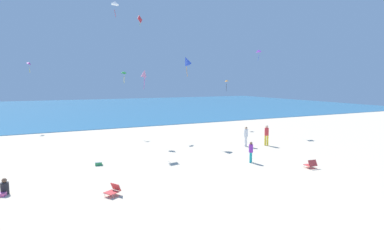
{
  "coord_description": "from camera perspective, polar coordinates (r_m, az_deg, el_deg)",
  "views": [
    {
      "loc": [
        -6.34,
        -7.73,
        5.32
      ],
      "look_at": [
        0.0,
        5.64,
        3.7
      ],
      "focal_mm": 28.66,
      "sensor_mm": 36.0,
      "label": 1
    }
  ],
  "objects": [
    {
      "name": "kite_pink",
      "position": [
        26.88,
        -8.9,
        7.63
      ],
      "size": [
        0.77,
        0.77,
        1.68
      ],
      "rotation": [
        0.0,
        0.0,
        0.77
      ],
      "color": "pink"
    },
    {
      "name": "kite_purple",
      "position": [
        33.33,
        12.24,
        11.58
      ],
      "size": [
        0.83,
        0.77,
        1.22
      ],
      "rotation": [
        0.0,
        0.0,
        3.69
      ],
      "color": "purple"
    },
    {
      "name": "kite_red",
      "position": [
        33.2,
        -9.67,
        17.16
      ],
      "size": [
        0.66,
        0.57,
        1.1
      ],
      "rotation": [
        0.0,
        0.0,
        0.46
      ],
      "color": "red"
    },
    {
      "name": "kite_white",
      "position": [
        28.14,
        -14.16,
        19.54
      ],
      "size": [
        0.92,
        0.92,
        1.35
      ],
      "rotation": [
        0.0,
        0.0,
        0.79
      ],
      "color": "white"
    },
    {
      "name": "person_5",
      "position": [
        26.31,
        13.71,
        -3.42
      ],
      "size": [
        0.47,
        0.47,
        1.71
      ],
      "rotation": [
        0.0,
        0.0,
        3.68
      ],
      "color": "yellow",
      "rests_on": "ground_plane"
    },
    {
      "name": "cooler_box",
      "position": [
        20.72,
        -16.98,
        -8.57
      ],
      "size": [
        0.49,
        0.45,
        0.24
      ],
      "rotation": [
        0.0,
        0.0,
        6.11
      ],
      "color": "#339956",
      "rests_on": "ground_plane"
    },
    {
      "name": "person_1",
      "position": [
        20.66,
        10.9,
        -6.52
      ],
      "size": [
        0.38,
        0.38,
        1.39
      ],
      "rotation": [
        0.0,
        0.0,
        5.32
      ],
      "color": "#19ADB2",
      "rests_on": "ground_plane"
    },
    {
      "name": "beach_chair_far_left",
      "position": [
        20.48,
        21.26,
        -8.52
      ],
      "size": [
        0.64,
        0.63,
        0.54
      ],
      "rotation": [
        0.0,
        0.0,
        1.5
      ],
      "color": "#D13D3D",
      "rests_on": "ground_plane"
    },
    {
      "name": "beach_chair_far_right",
      "position": [
        15.22,
        -14.45,
        -13.39
      ],
      "size": [
        0.83,
        0.8,
        0.55
      ],
      "rotation": [
        0.0,
        0.0,
        3.7
      ],
      "color": "#D13D3D",
      "rests_on": "ground_plane"
    },
    {
      "name": "kite_orange",
      "position": [
        35.71,
        6.41,
        6.31
      ],
      "size": [
        0.58,
        0.59,
        1.3
      ],
      "rotation": [
        0.0,
        0.0,
        4.01
      ],
      "color": "orange"
    },
    {
      "name": "ground_plane",
      "position": [
        19.57,
        -5.56,
        -9.57
      ],
      "size": [
        120.0,
        120.0,
        0.0
      ],
      "primitive_type": "plane",
      "color": "beige"
    },
    {
      "name": "person_4",
      "position": [
        25.6,
        10.01,
        -3.69
      ],
      "size": [
        0.46,
        0.46,
        1.65
      ],
      "rotation": [
        0.0,
        0.0,
        2.28
      ],
      "color": "white",
      "rests_on": "ground_plane"
    },
    {
      "name": "ocean_water",
      "position": [
        65.36,
        -19.73,
        1.23
      ],
      "size": [
        120.0,
        60.0,
        0.05
      ],
      "primitive_type": "cube",
      "color": "teal",
      "rests_on": "ground_plane"
    },
    {
      "name": "person_0",
      "position": [
        17.35,
        -31.54,
        -11.57
      ],
      "size": [
        0.5,
        0.69,
        0.78
      ],
      "rotation": [
        0.0,
        0.0,
        4.39
      ],
      "color": "black",
      "rests_on": "ground_plane"
    },
    {
      "name": "kite_green",
      "position": [
        31.3,
        -12.52,
        7.71
      ],
      "size": [
        0.55,
        0.47,
        1.25
      ],
      "rotation": [
        0.0,
        0.0,
        3.38
      ],
      "color": "green"
    },
    {
      "name": "kite_blue",
      "position": [
        26.89,
        -0.99,
        10.07
      ],
      "size": [
        1.02,
        0.84,
        1.84
      ],
      "rotation": [
        0.0,
        0.0,
        1.9
      ],
      "color": "blue"
    },
    {
      "name": "kite_magenta",
      "position": [
        38.82,
        -28.0,
        8.49
      ],
      "size": [
        0.54,
        0.63,
        1.24
      ],
      "rotation": [
        0.0,
        0.0,
        1.32
      ],
      "color": "#DB3DA8"
    }
  ]
}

